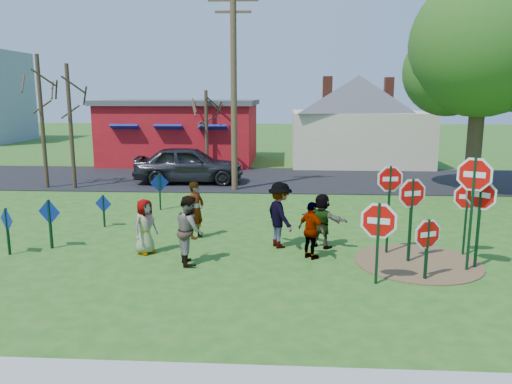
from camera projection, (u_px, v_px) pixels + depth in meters
The scene contains 29 objects.
ground at pixel (246, 248), 14.07m from camera, with size 120.00×120.00×0.00m, color #245A19.
road at pixel (264, 179), 25.32m from camera, with size 120.00×7.50×0.04m, color black.
dirt_patch at pixel (417, 262), 12.82m from camera, with size 3.20×3.20×0.03m, color brown.
red_building at pixel (182, 131), 31.63m from camera, with size 9.40×7.69×3.90m.
cream_house at pixel (358, 116), 30.80m from camera, with size 9.40×9.40×6.50m.
stop_sign_a at pixel (378, 226), 11.17m from camera, with size 1.08×0.32×2.04m.
stop_sign_b at pixel (390, 187), 13.21m from camera, with size 0.94×0.15×2.54m.
stop_sign_c at pixel (473, 188), 11.85m from camera, with size 0.99×0.53×2.95m.
stop_sign_d at pixel (467, 202), 13.13m from camera, with size 0.95×0.16×2.09m.
stop_sign_e at pixel (428, 238), 11.46m from camera, with size 0.89×0.40×1.59m.
stop_sign_f at pixel (480, 202), 12.10m from camera, with size 0.78×0.71×2.39m.
stop_sign_g at pixel (412, 201), 12.57m from camera, with size 0.98×0.34×2.32m.
blue_diamond_a at pixel (7, 226), 13.32m from camera, with size 0.54×0.38×1.30m.
blue_diamond_b at pixel (50, 218), 13.86m from camera, with size 0.70×0.20×1.41m.
blue_diamond_c at pixel (104, 207), 16.16m from camera, with size 0.58×0.14×1.07m.
blue_diamond_d at pixel (160, 187), 18.52m from camera, with size 0.65×0.31×1.38m.
person_a at pixel (145, 226), 13.45m from camera, with size 0.74×0.48×1.51m, color #3E477C.
person_b at pixel (196, 210), 14.89m from camera, with size 0.62×0.41×1.71m, color #217560.
person_c at pixel (189, 230), 12.63m from camera, with size 0.86×0.67×1.77m, color brown.
person_d at pixel (280, 215), 13.98m from camera, with size 1.20×0.69×1.86m, color #333438.
person_e at pixel (311, 231), 13.01m from camera, with size 0.90×0.37×1.53m, color #523058.
person_f at pixel (322, 221), 13.98m from camera, with size 1.43×0.46×1.54m, color #1B562F.
suv at pixel (189, 164), 24.03m from camera, with size 2.10×5.21×1.77m, color #292A2E.
utility_pole at pixel (234, 86), 21.63m from camera, with size 2.14×0.27×8.74m.
leafy_tree at pixel (486, 53), 20.44m from camera, with size 6.48×5.91×9.20m.
bare_tree_west at pixel (69, 109), 22.20m from camera, with size 1.80×1.80×5.58m.
bare_tree_east at pixel (206, 123), 26.11m from camera, with size 1.80×1.80×4.29m.
bare_tree_mid at pixel (41, 103), 22.23m from camera, with size 1.80×1.80×5.99m.
bare_tree_extra at pixel (206, 119), 27.51m from camera, with size 1.80×1.80×4.47m.
Camera 1 is at (1.09, -13.45, 4.27)m, focal length 35.00 mm.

